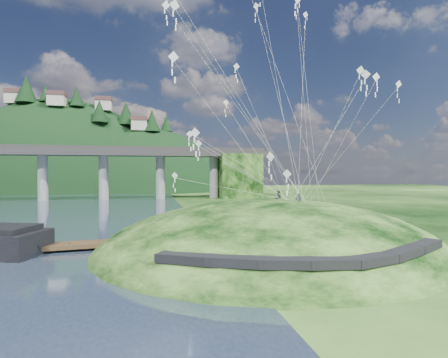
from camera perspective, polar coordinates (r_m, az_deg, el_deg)
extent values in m
plane|color=black|center=(32.45, -4.84, -12.71)|extent=(320.00, 320.00, 0.00)
ellipsoid|color=black|center=(36.52, 7.68, -13.56)|extent=(36.00, 32.00, 13.00)
cube|color=black|center=(24.08, -6.06, -12.66)|extent=(4.32, 3.62, 0.71)
cube|color=black|center=(22.99, 2.04, -13.17)|extent=(4.10, 2.97, 0.61)
cube|color=black|center=(22.97, 10.15, -13.22)|extent=(3.85, 2.37, 0.62)
cube|color=black|center=(23.86, 17.43, -12.82)|extent=(3.62, 1.83, 0.66)
cube|color=black|center=(25.58, 23.20, -11.88)|extent=(3.82, 2.27, 0.68)
cube|color=black|center=(28.08, 27.16, -10.55)|extent=(4.11, 2.97, 0.71)
cube|color=black|center=(31.14, 29.68, -9.37)|extent=(4.26, 3.43, 0.66)
cylinder|color=gray|center=(105.09, -27.47, 0.35)|extent=(2.60, 2.60, 13.00)
cylinder|color=gray|center=(102.05, -19.06, 0.40)|extent=(2.60, 2.60, 13.00)
cylinder|color=gray|center=(101.31, -10.32, 0.44)|extent=(2.60, 2.60, 13.00)
cylinder|color=gray|center=(102.92, -1.67, 0.47)|extent=(2.60, 2.60, 13.00)
cube|color=black|center=(104.52, 2.38, 0.48)|extent=(12.00, 11.00, 13.00)
ellipsoid|color=black|center=(161.94, -24.85, -3.81)|extent=(96.00, 68.00, 88.00)
ellipsoid|color=black|center=(150.32, -12.36, -5.64)|extent=(76.00, 56.00, 72.00)
cone|color=black|center=(156.16, -29.58, 12.65)|extent=(8.01, 8.01, 10.54)
cone|color=black|center=(153.44, -27.09, 12.37)|extent=(4.97, 4.97, 6.54)
cone|color=black|center=(148.75, -22.92, 12.29)|extent=(5.83, 5.83, 7.67)
cone|color=black|center=(141.43, -19.67, 10.39)|extent=(6.47, 6.47, 8.51)
cone|color=black|center=(147.42, -15.69, 10.29)|extent=(7.13, 7.13, 9.38)
cone|color=black|center=(141.72, -11.68, 9.31)|extent=(6.56, 6.56, 8.63)
cone|color=black|center=(147.39, -9.37, 8.93)|extent=(4.88, 4.88, 6.42)
cube|color=beige|center=(160.27, -30.98, 11.15)|extent=(6.00, 5.00, 4.00)
cube|color=#52302E|center=(160.76, -30.99, 12.10)|extent=(6.40, 5.40, 1.60)
cube|color=beige|center=(147.71, -25.63, 11.40)|extent=(6.00, 5.00, 4.00)
cube|color=#52302E|center=(148.22, -25.64, 12.43)|extent=(6.40, 5.40, 1.60)
cube|color=beige|center=(150.70, -19.04, 11.21)|extent=(6.00, 5.00, 4.00)
cube|color=#52302E|center=(151.19, -19.05, 12.21)|extent=(6.40, 5.40, 1.60)
cube|color=beige|center=(142.47, -13.66, 8.45)|extent=(6.00, 5.00, 4.00)
cube|color=#52302E|center=(142.84, -13.67, 9.52)|extent=(6.40, 5.40, 1.60)
cube|color=black|center=(38.56, -32.34, -6.89)|extent=(6.24, 5.69, 0.52)
cube|color=#3B2B18|center=(38.09, -18.65, -9.89)|extent=(16.16, 4.26, 0.40)
cylinder|color=#3B2B18|center=(38.80, -28.98, -10.20)|extent=(0.34, 0.34, 1.14)
cylinder|color=#3B2B18|center=(38.32, -23.86, -10.29)|extent=(0.34, 0.34, 1.14)
cylinder|color=#3B2B18|center=(38.14, -18.65, -10.31)|extent=(0.34, 0.34, 1.14)
cylinder|color=#3B2B18|center=(38.27, -13.43, -10.24)|extent=(0.34, 0.34, 1.14)
cylinder|color=#3B2B18|center=(38.71, -8.29, -10.09)|extent=(0.34, 0.34, 1.14)
imported|color=#282935|center=(34.68, 12.08, -2.29)|extent=(0.65, 0.51, 1.57)
imported|color=#282935|center=(37.42, 8.83, -1.92)|extent=(0.80, 0.63, 1.65)
cube|color=white|center=(29.11, -8.06, 26.29)|extent=(0.76, 0.29, 0.76)
cube|color=white|center=(28.88, -8.06, 25.29)|extent=(0.09, 0.08, 0.46)
cube|color=white|center=(28.66, -8.05, 24.28)|extent=(0.09, 0.08, 0.46)
cube|color=white|center=(28.45, -8.05, 23.24)|extent=(0.09, 0.08, 0.46)
cube|color=white|center=(36.63, 22.15, 15.52)|extent=(0.60, 0.67, 0.83)
cube|color=white|center=(36.49, 22.14, 14.60)|extent=(0.11, 0.08, 0.50)
cube|color=white|center=(36.35, 22.13, 13.67)|extent=(0.11, 0.08, 0.50)
cube|color=white|center=(36.22, 22.12, 12.73)|extent=(0.11, 0.08, 0.50)
cube|color=white|center=(34.73, 26.62, 13.67)|extent=(0.67, 0.18, 0.66)
cube|color=white|center=(34.63, 26.61, 12.90)|extent=(0.09, 0.05, 0.39)
cube|color=white|center=(34.54, 26.60, 12.13)|extent=(0.09, 0.05, 0.39)
cube|color=white|center=(34.45, 26.59, 11.36)|extent=(0.09, 0.05, 0.39)
cube|color=white|center=(42.00, 2.04, 17.90)|extent=(0.75, 0.24, 0.74)
cube|color=white|center=(41.85, 2.04, 17.20)|extent=(0.10, 0.05, 0.44)
cube|color=white|center=(41.71, 2.04, 16.49)|extent=(0.10, 0.05, 0.44)
cube|color=white|center=(41.57, 2.04, 15.78)|extent=(0.10, 0.05, 0.44)
cube|color=white|center=(36.38, 6.00, 26.55)|extent=(0.09, 0.07, 0.43)
cube|color=white|center=(28.80, 7.56, 3.62)|extent=(0.45, 0.69, 0.76)
cube|color=white|center=(28.78, 7.56, 2.51)|extent=(0.09, 0.08, 0.46)
cube|color=white|center=(28.78, 7.56, 1.39)|extent=(0.09, 0.08, 0.46)
cube|color=white|center=(28.78, 7.55, 0.28)|extent=(0.09, 0.08, 0.46)
cube|color=white|center=(35.50, 23.59, 15.03)|extent=(0.77, 0.17, 0.77)
cube|color=white|center=(35.37, 23.58, 14.18)|extent=(0.10, 0.04, 0.45)
cube|color=white|center=(35.25, 23.57, 13.31)|extent=(0.10, 0.04, 0.45)
cube|color=white|center=(35.14, 23.57, 12.44)|extent=(0.10, 0.04, 0.45)
cube|color=white|center=(36.84, -8.04, 0.54)|extent=(0.62, 0.44, 0.72)
cube|color=white|center=(36.85, -8.04, -0.26)|extent=(0.09, 0.05, 0.42)
cube|color=white|center=(36.87, -8.04, -1.06)|extent=(0.09, 0.05, 0.42)
cube|color=white|center=(36.89, -8.04, -1.85)|extent=(0.09, 0.05, 0.42)
cube|color=white|center=(34.07, 11.90, 26.72)|extent=(0.65, 0.31, 0.68)
cube|color=white|center=(33.86, 11.90, 25.96)|extent=(0.08, 0.07, 0.41)
cube|color=white|center=(33.66, 11.90, 25.20)|extent=(0.08, 0.07, 0.41)
cube|color=white|center=(33.46, 11.89, 24.42)|extent=(0.08, 0.07, 0.41)
cube|color=white|center=(28.23, -8.26, 19.14)|extent=(0.81, 0.21, 0.80)
cube|color=white|center=(28.06, -8.26, 18.03)|extent=(0.11, 0.05, 0.47)
cube|color=white|center=(27.90, -8.25, 16.91)|extent=(0.11, 0.05, 0.47)
cube|color=white|center=(27.75, -8.25, 15.77)|extent=(0.11, 0.05, 0.47)
cube|color=white|center=(41.98, -9.46, 26.21)|extent=(0.88, 0.20, 0.88)
cube|color=white|center=(41.72, -9.45, 25.43)|extent=(0.11, 0.03, 0.51)
cube|color=white|center=(41.47, -9.45, 24.65)|extent=(0.11, 0.03, 0.51)
cube|color=white|center=(41.23, -9.45, 23.85)|extent=(0.11, 0.03, 0.51)
cube|color=white|center=(40.21, 0.32, 12.38)|extent=(0.67, 0.21, 0.65)
cube|color=white|center=(40.13, 0.32, 11.72)|extent=(0.09, 0.03, 0.39)
cube|color=white|center=(40.04, 0.32, 11.05)|extent=(0.09, 0.03, 0.39)
cube|color=white|center=(39.96, 0.32, 10.39)|extent=(0.09, 0.03, 0.39)
cube|color=white|center=(44.92, 5.26, 26.30)|extent=(0.51, 0.62, 0.75)
cube|color=white|center=(44.69, 5.26, 25.67)|extent=(0.09, 0.07, 0.45)
cube|color=white|center=(44.47, 5.26, 25.03)|extent=(0.09, 0.07, 0.45)
cube|color=white|center=(44.25, 5.25, 24.39)|extent=(0.09, 0.07, 0.45)
cube|color=white|center=(34.57, 10.26, 0.83)|extent=(0.73, 0.56, 0.85)
cube|color=white|center=(34.58, 10.25, -0.20)|extent=(0.11, 0.06, 0.51)
cube|color=white|center=(34.60, 10.25, -1.22)|extent=(0.11, 0.06, 0.51)
cube|color=white|center=(34.63, 10.24, -2.25)|extent=(0.11, 0.06, 0.51)
cube|color=white|center=(31.90, 11.70, 26.60)|extent=(0.09, 0.06, 0.41)
cube|color=white|center=(31.69, 11.70, 25.78)|extent=(0.09, 0.06, 0.41)
cube|color=white|center=(31.48, 11.69, 24.95)|extent=(0.09, 0.06, 0.41)
cube|color=white|center=(42.96, -4.19, 5.81)|extent=(0.80, 0.46, 0.86)
cube|color=white|center=(42.92, -4.19, 4.98)|extent=(0.12, 0.05, 0.51)
cube|color=white|center=(42.88, -4.19, 4.14)|extent=(0.12, 0.05, 0.51)
cube|color=white|center=(42.85, -4.19, 3.31)|extent=(0.12, 0.05, 0.51)
cube|color=white|center=(45.36, 13.17, 24.67)|extent=(0.67, 0.19, 0.67)
cube|color=white|center=(45.17, 13.17, 24.11)|extent=(0.09, 0.06, 0.39)
cube|color=white|center=(44.99, 13.16, 23.55)|extent=(0.09, 0.06, 0.39)
cube|color=white|center=(44.81, 13.16, 22.98)|extent=(0.09, 0.06, 0.39)
cube|color=white|center=(37.51, -5.61, 7.31)|extent=(0.74, 0.20, 0.73)
cube|color=white|center=(37.46, -5.61, 6.52)|extent=(0.10, 0.04, 0.43)
cube|color=white|center=(37.42, -5.61, 5.72)|extent=(0.10, 0.04, 0.43)
cube|color=white|center=(37.38, -5.60, 4.91)|extent=(0.10, 0.04, 0.43)
cube|color=white|center=(28.39, -4.75, 7.54)|extent=(0.75, 0.37, 0.79)
cube|color=white|center=(28.33, -4.75, 6.39)|extent=(0.11, 0.04, 0.47)
cube|color=white|center=(28.29, -4.75, 5.24)|extent=(0.11, 0.04, 0.47)
cube|color=white|center=(28.25, -4.75, 4.09)|extent=(0.11, 0.04, 0.47)
cube|color=white|center=(37.74, 21.39, 16.19)|extent=(0.83, 0.30, 0.81)
cube|color=white|center=(37.59, 21.39, 15.32)|extent=(0.11, 0.04, 0.48)
cube|color=white|center=(37.45, 21.38, 14.45)|extent=(0.11, 0.04, 0.48)
cube|color=white|center=(37.32, 21.37, 13.56)|extent=(0.11, 0.04, 0.48)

